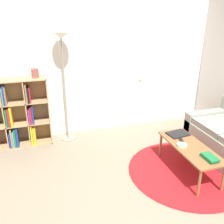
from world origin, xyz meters
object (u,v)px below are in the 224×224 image
object	(u,v)px
floor_lamp	(62,53)
bowl	(182,145)
bookshelf	(11,115)
coffee_table	(190,149)
vase_on_shelf	(35,73)
laptop	(178,134)

from	to	relation	value
floor_lamp	bowl	distance (m)	2.37
bookshelf	floor_lamp	distance (m)	1.37
coffee_table	vase_on_shelf	distance (m)	2.70
bookshelf	laptop	bearing A→B (deg)	-26.47
coffee_table	bowl	bearing A→B (deg)	164.91
bookshelf	coffee_table	world-z (taller)	bookshelf
bowl	laptop	bearing A→B (deg)	67.07
bookshelf	floor_lamp	bearing A→B (deg)	-2.61
floor_lamp	coffee_table	xyz separation A→B (m)	(1.53, -1.57, -1.19)
laptop	bowl	size ratio (longest dim) A/B	2.41
coffee_table	floor_lamp	bearing A→B (deg)	134.20
floor_lamp	laptop	bearing A→B (deg)	-37.51
bookshelf	bowl	distance (m)	2.82
coffee_table	vase_on_shelf	world-z (taller)	vase_on_shelf
bookshelf	laptop	world-z (taller)	bookshelf
bookshelf	vase_on_shelf	bearing A→B (deg)	-0.61
laptop	vase_on_shelf	xyz separation A→B (m)	(-2.02, 1.23, 0.82)
bowl	vase_on_shelf	bearing A→B (deg)	139.85
bookshelf	coffee_table	distance (m)	2.94
laptop	vase_on_shelf	world-z (taller)	vase_on_shelf
bookshelf	coffee_table	xyz separation A→B (m)	(2.46, -1.61, -0.18)
bookshelf	coffee_table	size ratio (longest dim) A/B	1.07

